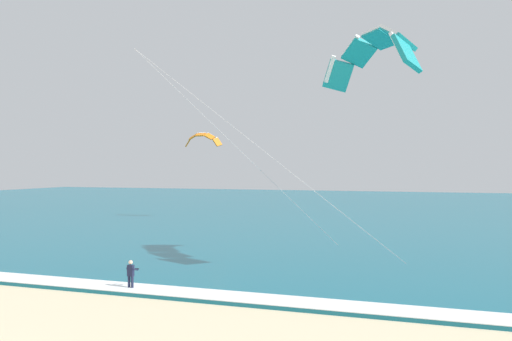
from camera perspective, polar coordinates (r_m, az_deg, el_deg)
sea at (r=85.06m, az=8.53°, el=-4.05°), size 200.00×120.00×0.20m
surf_foam at (r=29.51m, az=-13.09°, el=-12.20°), size 200.00×2.01×0.04m
surfboard at (r=29.56m, az=-13.35°, el=-12.57°), size 0.48×1.41×0.09m
kitesurfer at (r=29.39m, az=-13.33°, el=-10.82°), size 0.55×0.53×1.69m
kite_primary at (r=35.00m, az=12.53°, el=12.37°), size 14.66×12.82×14.17m
kite_distant at (r=66.32m, az=-5.85°, el=3.47°), size 5.09×1.40×1.83m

